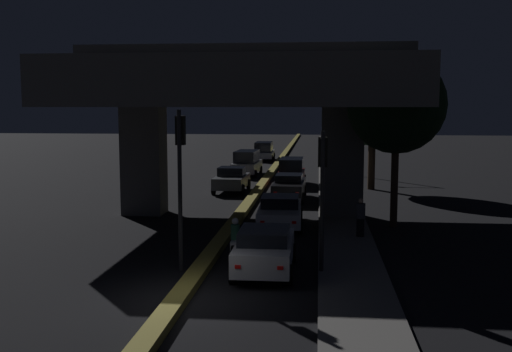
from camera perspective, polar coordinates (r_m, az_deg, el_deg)
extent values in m
plane|color=black|center=(17.03, -7.38, -11.89)|extent=(200.00, 200.00, 0.00)
cube|color=olive|center=(51.11, 1.71, 0.72)|extent=(0.57, 126.00, 0.26)
cube|color=#5B5956|center=(44.04, 7.43, -0.38)|extent=(2.20, 126.00, 0.12)
cube|color=#5B5956|center=(30.58, -10.62, 1.44)|extent=(2.00, 1.61, 5.37)
cube|color=#5B5956|center=(29.32, 8.19, 1.27)|extent=(2.00, 1.61, 5.37)
cube|color=#5B5956|center=(29.44, -1.44, 8.69)|extent=(16.71, 11.18, 2.16)
cube|color=#333335|center=(29.54, -1.45, 11.66)|extent=(16.71, 0.40, 0.90)
cylinder|color=black|center=(19.66, -7.25, -1.44)|extent=(0.14, 0.14, 5.30)
cube|color=black|center=(19.66, -7.21, 4.33)|extent=(0.30, 0.28, 0.95)
sphere|color=black|center=(19.80, -7.13, 5.21)|extent=(0.18, 0.18, 0.18)
sphere|color=yellow|center=(19.80, -7.12, 4.35)|extent=(0.18, 0.18, 0.18)
sphere|color=black|center=(19.82, -7.10, 3.49)|extent=(0.18, 0.18, 0.18)
cylinder|color=black|center=(19.19, 6.32, -2.64)|extent=(0.14, 0.14, 4.63)
cube|color=black|center=(19.18, 6.38, 2.29)|extent=(0.30, 0.28, 0.95)
sphere|color=black|center=(19.31, 6.38, 3.20)|extent=(0.18, 0.18, 0.18)
sphere|color=yellow|center=(19.33, 6.37, 2.32)|extent=(0.18, 0.18, 0.18)
sphere|color=black|center=(19.35, 6.36, 1.45)|extent=(0.18, 0.18, 0.18)
cylinder|color=#2D2D30|center=(49.70, 6.89, 4.83)|extent=(0.18, 0.18, 7.74)
cylinder|color=#2D2D30|center=(49.72, 5.53, 9.14)|extent=(2.43, 0.10, 0.10)
ellipsoid|color=#F2B759|center=(49.75, 4.11, 9.04)|extent=(0.56, 0.32, 0.24)
cube|color=silver|center=(19.67, 0.84, -7.19)|extent=(1.81, 4.19, 0.74)
cube|color=black|center=(19.33, 0.80, -5.67)|extent=(1.58, 2.02, 0.43)
cylinder|color=black|center=(21.17, -1.21, -7.22)|extent=(0.21, 0.65, 0.65)
cylinder|color=black|center=(21.04, 3.53, -7.31)|extent=(0.21, 0.65, 0.65)
cylinder|color=black|center=(18.53, -2.23, -9.24)|extent=(0.21, 0.65, 0.65)
cylinder|color=black|center=(18.38, 3.22, -9.38)|extent=(0.21, 0.65, 0.65)
cube|color=red|center=(17.70, -1.75, -8.64)|extent=(0.18, 0.03, 0.11)
cube|color=red|center=(17.59, 2.32, -8.74)|extent=(0.18, 0.03, 0.11)
cube|color=silver|center=(27.05, 2.31, -3.53)|extent=(2.01, 4.78, 0.63)
cube|color=black|center=(26.85, 2.31, -2.41)|extent=(1.70, 1.94, 0.48)
cylinder|color=black|center=(28.69, 0.59, -3.58)|extent=(0.22, 0.62, 0.61)
cylinder|color=black|center=(28.63, 4.25, -3.62)|extent=(0.22, 0.62, 0.61)
cylinder|color=black|center=(25.63, 0.14, -4.82)|extent=(0.22, 0.62, 0.61)
cylinder|color=black|center=(25.57, 4.25, -4.86)|extent=(0.22, 0.62, 0.61)
cube|color=red|center=(24.75, 0.61, -4.41)|extent=(0.18, 0.04, 0.11)
cube|color=red|center=(24.70, 3.65, -4.44)|extent=(0.18, 0.04, 0.11)
cube|color=black|center=(34.71, 3.18, -1.12)|extent=(1.80, 4.67, 0.76)
cube|color=black|center=(34.52, 3.17, -0.17)|extent=(1.53, 1.89, 0.42)
cylinder|color=black|center=(36.34, 2.05, -1.37)|extent=(0.22, 0.68, 0.67)
cylinder|color=black|center=(36.23, 4.66, -1.41)|extent=(0.22, 0.68, 0.67)
cylinder|color=black|center=(33.33, 1.57, -2.10)|extent=(0.22, 0.68, 0.67)
cylinder|color=black|center=(33.21, 4.41, -2.15)|extent=(0.22, 0.68, 0.67)
cube|color=red|center=(32.46, 1.84, -1.59)|extent=(0.18, 0.03, 0.11)
cube|color=red|center=(32.37, 3.93, -1.62)|extent=(0.18, 0.03, 0.11)
cube|color=#591414|center=(41.24, 3.39, 0.00)|extent=(1.77, 4.22, 0.69)
cube|color=black|center=(41.27, 3.41, 1.09)|extent=(1.55, 3.04, 0.88)
cylinder|color=black|center=(42.71, 2.34, -0.23)|extent=(0.20, 0.59, 0.59)
cylinder|color=black|center=(42.63, 4.63, -0.26)|extent=(0.20, 0.59, 0.59)
cylinder|color=black|center=(39.96, 2.06, -0.70)|extent=(0.20, 0.59, 0.59)
cylinder|color=black|center=(39.87, 4.51, -0.74)|extent=(0.20, 0.59, 0.59)
cube|color=red|center=(39.18, 2.34, -0.29)|extent=(0.18, 0.03, 0.11)
cube|color=red|center=(39.11, 4.13, -0.32)|extent=(0.18, 0.03, 0.11)
cube|color=#515459|center=(37.90, -2.34, -0.49)|extent=(1.92, 4.11, 0.71)
cube|color=black|center=(37.92, -2.32, 0.46)|extent=(1.65, 1.66, 0.53)
cylinder|color=black|center=(36.49, -1.30, -1.33)|extent=(0.21, 0.69, 0.68)
cylinder|color=black|center=(36.79, -4.06, -1.27)|extent=(0.21, 0.69, 0.68)
cylinder|color=black|center=(39.12, -0.72, -0.79)|extent=(0.21, 0.69, 0.68)
cylinder|color=black|center=(39.41, -3.30, -0.74)|extent=(0.21, 0.69, 0.68)
cube|color=white|center=(39.81, -0.94, -0.30)|extent=(0.18, 0.03, 0.11)
cube|color=white|center=(40.02, -2.76, -0.27)|extent=(0.18, 0.03, 0.11)
cube|color=gray|center=(47.13, -0.86, 0.90)|extent=(2.00, 4.72, 0.77)
cube|color=black|center=(46.94, -0.89, 1.89)|extent=(1.73, 3.41, 0.89)
cylinder|color=black|center=(45.53, -0.08, 0.21)|extent=(0.23, 0.61, 0.60)
cylinder|color=black|center=(45.82, -2.26, 0.25)|extent=(0.23, 0.61, 0.60)
cylinder|color=black|center=(48.54, 0.46, 0.61)|extent=(0.23, 0.61, 0.60)
cylinder|color=black|center=(48.82, -1.59, 0.64)|extent=(0.23, 0.61, 0.60)
cube|color=white|center=(49.34, 0.30, 1.02)|extent=(0.18, 0.04, 0.11)
cube|color=white|center=(49.53, -1.14, 1.05)|extent=(0.18, 0.04, 0.11)
cube|color=silver|center=(60.08, 0.76, 2.09)|extent=(1.87, 4.64, 0.58)
cube|color=black|center=(59.91, 0.75, 2.80)|extent=(1.64, 3.34, 0.94)
cylinder|color=black|center=(58.52, 1.51, 1.68)|extent=(0.21, 0.68, 0.68)
cylinder|color=black|center=(58.68, -0.24, 1.69)|extent=(0.21, 0.68, 0.68)
cylinder|color=black|center=(61.56, 1.72, 1.92)|extent=(0.21, 0.68, 0.68)
cylinder|color=black|center=(61.70, 0.05, 1.94)|extent=(0.21, 0.68, 0.68)
cube|color=white|center=(62.35, 1.53, 2.17)|extent=(0.18, 0.03, 0.11)
cube|color=white|center=(62.46, 0.35, 2.18)|extent=(0.18, 0.03, 0.11)
cylinder|color=black|center=(22.14, -1.76, -6.65)|extent=(0.08, 0.62, 0.62)
cylinder|color=black|center=(20.89, -2.22, -7.46)|extent=(0.10, 0.62, 0.62)
cube|color=silver|center=(21.46, -1.98, -6.47)|extent=(0.25, 0.99, 0.32)
cylinder|color=#26593F|center=(21.37, -1.99, -5.35)|extent=(0.32, 0.32, 0.54)
sphere|color=silver|center=(21.29, -1.99, -4.32)|extent=(0.24, 0.24, 0.24)
cube|color=red|center=(20.79, -2.24, -6.91)|extent=(0.08, 0.03, 0.08)
cylinder|color=black|center=(24.83, 9.91, -4.84)|extent=(0.32, 0.32, 0.74)
cylinder|color=#3F3F44|center=(24.71, 9.94, -3.29)|extent=(0.38, 0.38, 0.62)
sphere|color=tan|center=(24.64, 9.96, -2.35)|extent=(0.20, 0.20, 0.20)
cylinder|color=#38281C|center=(27.50, 13.04, -0.79)|extent=(0.33, 0.33, 3.85)
sphere|color=black|center=(27.28, 13.24, 6.65)|extent=(4.36, 4.36, 4.36)
cylinder|color=#2D2116|center=(39.76, 10.94, 1.20)|extent=(0.48, 0.48, 3.43)
sphere|color=black|center=(39.59, 11.05, 6.16)|extent=(4.59, 4.59, 4.59)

